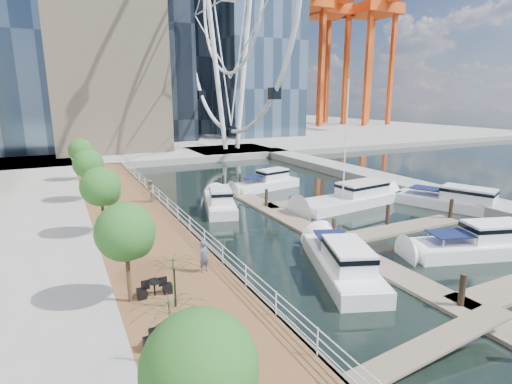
{
  "coord_description": "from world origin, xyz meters",
  "views": [
    {
      "loc": [
        -13.64,
        -13.22,
        10.0
      ],
      "look_at": [
        -0.58,
        12.96,
        3.0
      ],
      "focal_mm": 28.0,
      "sensor_mm": 36.0,
      "label": 1
    }
  ],
  "objects": [
    {
      "name": "ground",
      "position": [
        0.0,
        0.0,
        0.0
      ],
      "size": [
        520.0,
        520.0,
        0.0
      ],
      "primitive_type": "plane",
      "color": "black",
      "rests_on": "ground"
    },
    {
      "name": "pier",
      "position": [
        14.0,
        52.0,
        0.5
      ],
      "size": [
        14.0,
        12.0,
        1.0
      ],
      "primitive_type": "cube",
      "color": "gray",
      "rests_on": "ground"
    },
    {
      "name": "boardwalk",
      "position": [
        -9.0,
        15.0,
        0.5
      ],
      "size": [
        6.0,
        60.0,
        1.0
      ],
      "primitive_type": "cube",
      "color": "brown",
      "rests_on": "ground"
    },
    {
      "name": "breakwater",
      "position": [
        20.0,
        20.0,
        0.5
      ],
      "size": [
        4.0,
        60.0,
        1.0
      ],
      "primitive_type": "cube",
      "color": "gray",
      "rests_on": "ground"
    },
    {
      "name": "street_trees",
      "position": [
        -11.4,
        14.0,
        4.29
      ],
      "size": [
        2.6,
        42.6,
        4.6
      ],
      "color": "#3F2B1C",
      "rests_on": "ground"
    },
    {
      "name": "floating_docks",
      "position": [
        7.97,
        9.98,
        0.49
      ],
      "size": [
        16.0,
        34.0,
        2.6
      ],
      "color": "#6D6051",
      "rests_on": "ground"
    },
    {
      "name": "pedestrian_mid",
      "position": [
        -6.82,
        21.18,
        1.99
      ],
      "size": [
        0.93,
        1.09,
        1.97
      ],
      "primitive_type": "imported",
      "rotation": [
        0.0,
        0.0,
        -1.78
      ],
      "color": "gray",
      "rests_on": "boardwalk"
    },
    {
      "name": "seawall",
      "position": [
        -6.0,
        15.0,
        0.5
      ],
      "size": [
        0.25,
        60.0,
        1.0
      ],
      "primitive_type": "cube",
      "color": "#595954",
      "rests_on": "ground"
    },
    {
      "name": "yacht_foreground",
      "position": [
        10.04,
        2.09,
        0.0
      ],
      "size": [
        10.13,
        5.48,
        2.15
      ],
      "primitive_type": null,
      "rotation": [
        0.0,
        0.0,
        1.26
      ],
      "color": "white",
      "rests_on": "ground"
    },
    {
      "name": "cafe_tables",
      "position": [
        -10.4,
        -2.0,
        1.37
      ],
      "size": [
        2.5,
        13.7,
        0.74
      ],
      "color": "black",
      "rests_on": "ground"
    },
    {
      "name": "pedestrian_far",
      "position": [
        -9.74,
        33.64,
        1.94
      ],
      "size": [
        1.14,
        0.54,
        1.89
      ],
      "primitive_type": "imported",
      "rotation": [
        0.0,
        0.0,
        3.07
      ],
      "color": "#373C45",
      "rests_on": "boardwalk"
    },
    {
      "name": "cafe_seating",
      "position": [
        -10.21,
        -2.23,
        2.2
      ],
      "size": [
        4.29,
        14.18,
        2.47
      ],
      "color": "#0E3510",
      "rests_on": "ground"
    },
    {
      "name": "railing",
      "position": [
        -6.1,
        15.0,
        1.52
      ],
      "size": [
        0.1,
        60.0,
        1.05
      ],
      "primitive_type": null,
      "color": "white",
      "rests_on": "boardwalk"
    },
    {
      "name": "moored_yachts",
      "position": [
        9.57,
        13.38,
        0.0
      ],
      "size": [
        25.06,
        36.1,
        11.5
      ],
      "color": "silver",
      "rests_on": "ground"
    },
    {
      "name": "pedestrian_near",
      "position": [
        -7.36,
        5.47,
        1.85
      ],
      "size": [
        0.73,
        0.6,
        1.71
      ],
      "primitive_type": "imported",
      "rotation": [
        0.0,
        0.0,
        0.36
      ],
      "color": "#434A5A",
      "rests_on": "boardwalk"
    },
    {
      "name": "land_far",
      "position": [
        0.0,
        102.0,
        0.5
      ],
      "size": [
        200.0,
        114.0,
        1.0
      ],
      "primitive_type": "cube",
      "color": "gray",
      "rests_on": "ground"
    },
    {
      "name": "port_cranes",
      "position": [
        67.67,
        95.67,
        20.0
      ],
      "size": [
        40.0,
        52.0,
        38.0
      ],
      "color": "#D84C14",
      "rests_on": "ground"
    }
  ]
}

